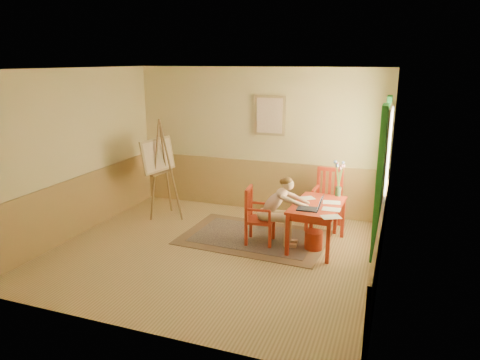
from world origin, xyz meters
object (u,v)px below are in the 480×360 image
at_px(chair_back, 327,199).
at_px(figure, 278,208).
at_px(easel, 159,159).
at_px(chair_left, 257,216).
at_px(table, 317,209).
at_px(laptop, 312,207).

height_order(chair_back, figure, figure).
bearing_deg(chair_back, figure, -119.55).
bearing_deg(easel, chair_left, -16.83).
bearing_deg(figure, table, 13.91).
bearing_deg(chair_back, laptop, -91.80).
xyz_separation_m(table, chair_back, (0.01, 0.94, -0.10)).
bearing_deg(figure, chair_left, -172.15).
height_order(table, chair_back, chair_back).
bearing_deg(chair_left, table, 11.81).
bearing_deg(chair_left, chair_back, 50.16).
xyz_separation_m(table, chair_left, (-0.93, -0.20, -0.16)).
bearing_deg(laptop, easel, 165.74).
height_order(chair_left, easel, easel).
relative_size(chair_back, figure, 0.93).
xyz_separation_m(chair_left, laptop, (0.91, -0.13, 0.30)).
bearing_deg(chair_back, table, -90.64).
bearing_deg(easel, chair_back, 8.83).
relative_size(figure, easel, 0.61).
bearing_deg(easel, figure, -13.72).
distance_m(table, chair_back, 0.94).
relative_size(chair_left, chair_back, 0.89).
distance_m(chair_back, laptop, 1.28).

